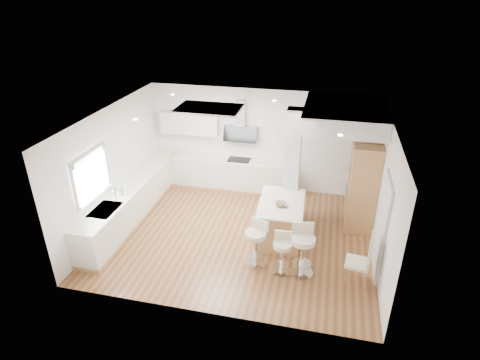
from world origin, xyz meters
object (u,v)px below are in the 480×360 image
(bar_stool_c, at_px, (303,248))
(dining_chair, at_px, (364,258))
(bar_stool_a, at_px, (256,241))
(peninsula, at_px, (281,219))
(bar_stool_b, at_px, (282,251))

(bar_stool_c, relative_size, dining_chair, 0.96)
(bar_stool_a, bearing_deg, bar_stool_c, 16.75)
(bar_stool_a, distance_m, dining_chair, 2.09)
(peninsula, height_order, bar_stool_b, peninsula)
(bar_stool_a, bearing_deg, peninsula, 93.68)
(bar_stool_b, xyz_separation_m, bar_stool_c, (0.39, 0.05, 0.11))
(peninsula, relative_size, dining_chair, 1.34)
(bar_stool_a, xyz_separation_m, dining_chair, (2.09, -0.15, 0.05))
(bar_stool_a, distance_m, bar_stool_b, 0.57)
(bar_stool_a, relative_size, bar_stool_b, 1.12)
(bar_stool_c, distance_m, dining_chair, 1.15)
(dining_chair, bearing_deg, bar_stool_c, -176.23)
(peninsula, bearing_deg, bar_stool_c, -65.92)
(peninsula, relative_size, bar_stool_c, 1.39)
(bar_stool_b, height_order, bar_stool_c, bar_stool_c)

